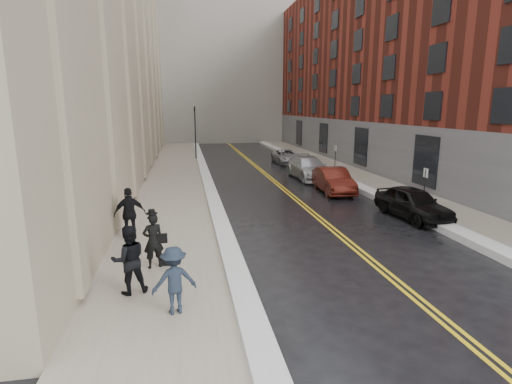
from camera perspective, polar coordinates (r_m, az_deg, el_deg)
name	(u,v)px	position (r m, az deg, el deg)	size (l,w,h in m)	color
ground	(326,301)	(11.38, 10.04, -15.10)	(160.00, 160.00, 0.00)	black
sidewalk_left	(173,188)	(25.99, -11.80, 0.54)	(4.00, 64.00, 0.15)	gray
sidewalk_right	(370,181)	(28.88, 16.04, 1.47)	(3.00, 64.00, 0.15)	gray
lane_stripe_a	(278,186)	(26.68, 3.13, 0.92)	(0.12, 64.00, 0.01)	gold
lane_stripe_b	(281,185)	(26.73, 3.64, 0.94)	(0.12, 64.00, 0.01)	gold
snow_ridge_left	(209,186)	(26.00, -6.74, 0.85)	(0.70, 60.80, 0.26)	silver
snow_ridge_right	(345,181)	(28.11, 12.65, 1.52)	(0.85, 60.80, 0.30)	silver
building_right	(433,61)	(38.93, 23.93, 16.76)	(14.00, 50.00, 18.00)	maroon
tower_far_right	(279,12)	(79.31, 3.29, 24.34)	(22.00, 18.00, 44.00)	slate
traffic_signal	(195,129)	(39.54, -8.68, 8.95)	(0.18, 0.15, 5.20)	black
parking_sign_near	(425,186)	(21.28, 22.94, 0.81)	(0.06, 0.35, 2.23)	black
parking_sign_far	(335,156)	(31.88, 11.25, 5.00)	(0.06, 0.35, 2.23)	black
car_black	(413,203)	(20.11, 21.47, -1.45)	(1.76, 4.38, 1.49)	black
car_maroon	(333,180)	(24.85, 10.99, 1.65)	(1.60, 4.58, 1.51)	#4B140D
car_silver_near	(309,168)	(29.37, 7.54, 3.44)	(2.23, 5.49, 1.59)	#A6A9AE
car_silver_far	(287,157)	(37.16, 4.44, 5.06)	(2.10, 4.56, 1.27)	#A3A5AB
pedestrian_main	(153,241)	(13.05, -14.48, -6.76)	(0.65, 0.42, 1.77)	black
pedestrian_a	(129,260)	(11.48, -17.69, -9.19)	(0.94, 0.73, 1.92)	black
pedestrian_b	(174,280)	(10.21, -11.61, -12.23)	(1.11, 0.64, 1.71)	#1B2432
pedestrian_c	(130,214)	(16.02, -17.58, -2.97)	(1.18, 0.49, 2.02)	black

